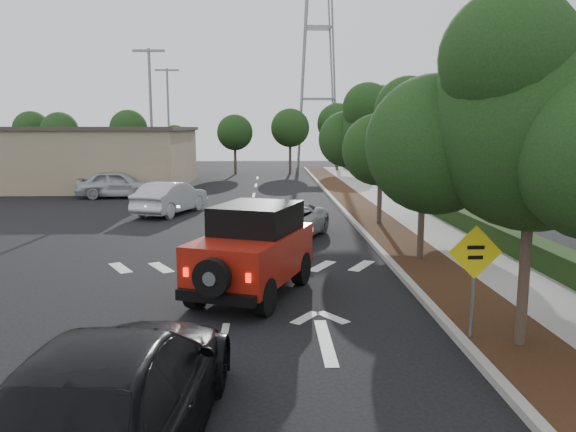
{
  "coord_description": "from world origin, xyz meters",
  "views": [
    {
      "loc": [
        0.91,
        -10.35,
        4.12
      ],
      "look_at": [
        1.38,
        3.0,
        2.01
      ],
      "focal_mm": 35.0,
      "sensor_mm": 36.0,
      "label": 1
    }
  ],
  "objects_px": {
    "red_jeep": "(255,249)",
    "black_suv_oncoming": "(115,394)",
    "speed_hump_sign": "(474,266)",
    "silver_suv_ahead": "(284,222)"
  },
  "relations": [
    {
      "from": "red_jeep",
      "to": "black_suv_oncoming",
      "type": "bearing_deg",
      "value": -81.97
    },
    {
      "from": "speed_hump_sign",
      "to": "silver_suv_ahead",
      "type": "bearing_deg",
      "value": 107.61
    },
    {
      "from": "speed_hump_sign",
      "to": "black_suv_oncoming",
      "type": "bearing_deg",
      "value": -148.6
    },
    {
      "from": "red_jeep",
      "to": "silver_suv_ahead",
      "type": "bearing_deg",
      "value": 103.01
    },
    {
      "from": "silver_suv_ahead",
      "to": "black_suv_oncoming",
      "type": "xyz_separation_m",
      "value": [
        -2.51,
        -13.84,
        0.17
      ]
    },
    {
      "from": "speed_hump_sign",
      "to": "red_jeep",
      "type": "bearing_deg",
      "value": 140.21
    },
    {
      "from": "silver_suv_ahead",
      "to": "speed_hump_sign",
      "type": "height_order",
      "value": "speed_hump_sign"
    },
    {
      "from": "black_suv_oncoming",
      "to": "silver_suv_ahead",
      "type": "bearing_deg",
      "value": -96.76
    },
    {
      "from": "red_jeep",
      "to": "silver_suv_ahead",
      "type": "height_order",
      "value": "red_jeep"
    },
    {
      "from": "silver_suv_ahead",
      "to": "red_jeep",
      "type": "bearing_deg",
      "value": -74.91
    }
  ]
}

